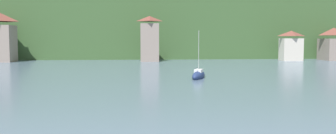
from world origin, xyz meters
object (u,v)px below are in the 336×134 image
shore_building_central (291,46)px  shore_building_eastcentral (333,44)px  shore_building_westcentral (150,39)px  sailboat_far_1 (199,76)px  shore_building_west (1,38)px

shore_building_central → shore_building_eastcentral: size_ratio=0.90×
shore_building_westcentral → sailboat_far_1: size_ratio=1.53×
sailboat_far_1 → shore_building_westcentral: bearing=30.5°
shore_building_central → sailboat_far_1: 43.71m
shore_building_central → sailboat_far_1: shore_building_central is taller
shore_building_central → shore_building_eastcentral: bearing=6.6°
shore_building_westcentral → shore_building_eastcentral: shore_building_westcentral is taller
shore_building_westcentral → shore_building_central: size_ratio=1.47×
shore_building_west → shore_building_central: size_ratio=1.56×
shore_building_central → sailboat_far_1: size_ratio=1.05×
shore_building_eastcentral → shore_building_west: bearing=-179.8°
shore_building_central → shore_building_eastcentral: shore_building_eastcentral is taller
shore_building_west → sailboat_far_1: bearing=-43.8°
shore_building_west → shore_building_westcentral: (31.86, -1.08, -0.27)m
shore_building_central → sailboat_far_1: (-26.62, -34.55, -2.92)m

